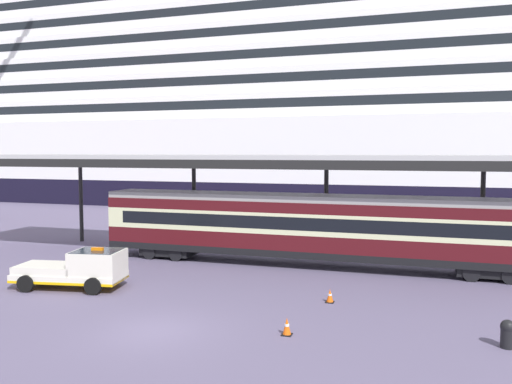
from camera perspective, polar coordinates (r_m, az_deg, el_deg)
name	(u,v)px	position (r m, az deg, el deg)	size (l,w,h in m)	color
ground_plane	(155,331)	(20.60, -10.74, -14.33)	(400.00, 400.00, 0.00)	slate
cruise_ship	(221,111)	(75.82, -3.80, 8.57)	(174.26, 28.34, 35.88)	black
platform_canopy	(317,159)	(30.86, 6.56, 3.48)	(45.30, 6.28, 6.38)	#B5B5B5
train_carriage	(315,226)	(30.74, 6.34, -3.66)	(25.46, 2.81, 4.11)	black
service_truck	(80,268)	(27.24, -18.28, -7.71)	(5.47, 2.92, 2.02)	silver
traffic_cone_near	(330,296)	(23.94, 7.88, -10.90)	(0.36, 0.36, 0.60)	black
traffic_cone_mid	(287,326)	(19.75, 3.31, -14.11)	(0.36, 0.36, 0.65)	black
quay_bollard	(507,333)	(20.29, 25.21, -13.42)	(0.48, 0.48, 0.96)	black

